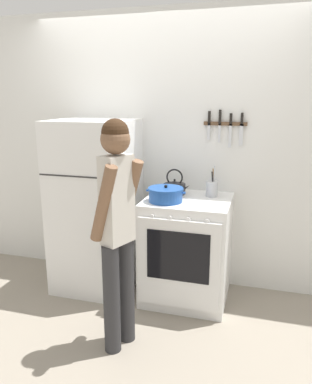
# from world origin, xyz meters

# --- Properties ---
(ground_plane) EXTENTS (14.00, 14.00, 0.00)m
(ground_plane) POSITION_xyz_m (0.00, 0.00, 0.00)
(ground_plane) COLOR gray
(wall_back) EXTENTS (10.00, 0.06, 2.55)m
(wall_back) POSITION_xyz_m (0.00, 0.03, 1.27)
(wall_back) COLOR silver
(wall_back) RESTS_ON ground_plane
(refrigerator) EXTENTS (0.71, 0.71, 1.59)m
(refrigerator) POSITION_xyz_m (-0.57, -0.34, 0.79)
(refrigerator) COLOR white
(refrigerator) RESTS_ON ground_plane
(stove_range) EXTENTS (0.73, 0.71, 0.93)m
(stove_range) POSITION_xyz_m (0.30, -0.36, 0.47)
(stove_range) COLOR white
(stove_range) RESTS_ON ground_plane
(dutch_oven_pot) EXTENTS (0.34, 0.30, 0.14)m
(dutch_oven_pot) POSITION_xyz_m (0.14, -0.47, 0.99)
(dutch_oven_pot) COLOR #1E4C9E
(dutch_oven_pot) RESTS_ON stove_range
(tea_kettle) EXTENTS (0.25, 0.20, 0.23)m
(tea_kettle) POSITION_xyz_m (0.15, -0.20, 0.99)
(tea_kettle) COLOR black
(tea_kettle) RESTS_ON stove_range
(utensil_jar) EXTENTS (0.10, 0.10, 0.28)m
(utensil_jar) POSITION_xyz_m (0.48, -0.19, 1.00)
(utensil_jar) COLOR #B7BABF
(utensil_jar) RESTS_ON stove_range
(person) EXTENTS (0.35, 0.40, 1.65)m
(person) POSITION_xyz_m (-0.02, -1.15, 0.94)
(person) COLOR #2D2D30
(person) RESTS_ON ground_plane
(wall_knife_strip) EXTENTS (0.38, 0.03, 0.33)m
(wall_knife_strip) POSITION_xyz_m (0.56, -0.02, 1.55)
(wall_knife_strip) COLOR brown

